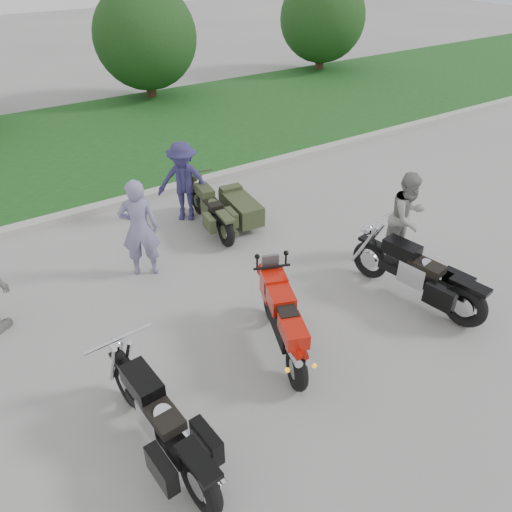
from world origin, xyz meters
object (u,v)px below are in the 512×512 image
person_grey (407,217)px  person_denim (184,182)px  cruiser_left (164,426)px  cruiser_sidecar (229,210)px  cruiser_right (421,277)px  person_stripe (139,228)px  sportbike_red (284,321)px

person_grey → person_denim: bearing=124.2°
cruiser_left → person_denim: (2.85, 5.20, 0.38)m
cruiser_sidecar → cruiser_right: bearing=-64.8°
person_stripe → person_grey: (4.37, -2.24, -0.06)m
person_denim → cruiser_left: bearing=-79.8°
sportbike_red → person_stripe: bearing=127.2°
cruiser_right → cruiser_sidecar: size_ratio=1.17×
sportbike_red → cruiser_left: (-2.22, -0.67, -0.09)m
cruiser_sidecar → person_stripe: bearing=-157.9°
cruiser_right → cruiser_sidecar: cruiser_right is taller
person_stripe → person_denim: (1.57, 1.44, -0.06)m
cruiser_left → person_stripe: size_ratio=1.36×
sportbike_red → person_stripe: 3.25m
person_stripe → cruiser_left: bearing=97.1°
person_stripe → person_denim: bearing=-111.4°
cruiser_left → person_denim: size_ratio=1.45×
cruiser_right → person_stripe: 4.93m
sportbike_red → person_stripe: person_stripe is taller
cruiser_sidecar → person_grey: bearing=-46.5°
cruiser_right → person_stripe: person_stripe is taller
cruiser_sidecar → cruiser_left: bearing=-122.2°
cruiser_right → person_stripe: (-3.57, 3.37, 0.44)m
cruiser_right → person_denim: person_denim is taller
person_stripe → sportbike_red: bearing=132.8°
person_stripe → person_grey: person_stripe is taller
cruiser_right → person_denim: bearing=102.7°
cruiser_left → cruiser_sidecar: bearing=47.1°
cruiser_left → person_denim: bearing=56.8°
cruiser_sidecar → person_grey: (2.18, -2.86, 0.49)m
sportbike_red → person_stripe: size_ratio=1.09×
person_stripe → person_grey: bearing=178.9°
cruiser_right → cruiser_sidecar: 4.22m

